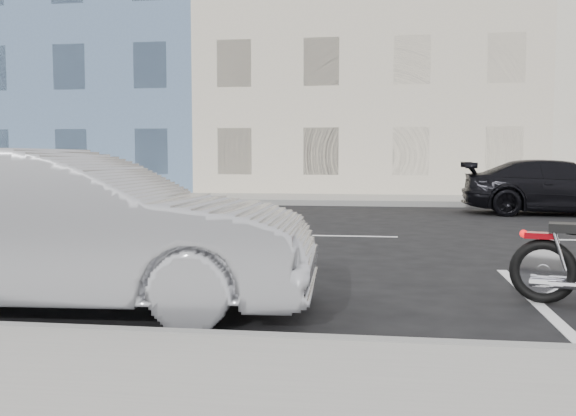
% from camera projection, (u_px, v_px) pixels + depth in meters
% --- Properties ---
extents(ground, '(120.00, 120.00, 0.00)m').
position_uv_depth(ground, '(467.00, 238.00, 11.21)').
color(ground, black).
rests_on(ground, ground).
extents(sidewalk_far, '(80.00, 3.40, 0.15)m').
position_uv_depth(sidewalk_far, '(270.00, 199.00, 20.49)').
color(sidewalk_far, gray).
rests_on(sidewalk_far, ground).
extents(curb_far, '(80.00, 0.12, 0.16)m').
position_uv_depth(curb_far, '(260.00, 202.00, 18.81)').
color(curb_far, gray).
rests_on(curb_far, ground).
extents(bldg_blue, '(12.00, 12.00, 13.00)m').
position_uv_depth(bldg_blue, '(100.00, 43.00, 28.73)').
color(bldg_blue, slate).
rests_on(bldg_blue, ground).
extents(bldg_cream, '(12.00, 12.00, 11.50)m').
position_uv_depth(bldg_cream, '(369.00, 54.00, 27.11)').
color(bldg_cream, beige).
rests_on(bldg_cream, ground).
extents(sedan_silver, '(4.65, 1.86, 1.50)m').
position_uv_depth(sedan_silver, '(69.00, 230.00, 5.94)').
color(sedan_silver, '#96989D').
rests_on(sedan_silver, ground).
extents(car_far, '(4.74, 2.16, 1.35)m').
position_uv_depth(car_far, '(559.00, 187.00, 15.71)').
color(car_far, black).
rests_on(car_far, ground).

